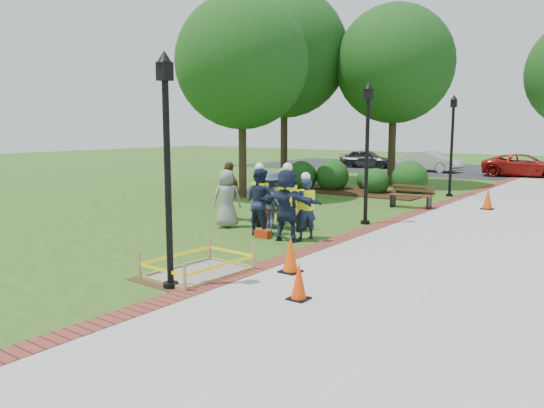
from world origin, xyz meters
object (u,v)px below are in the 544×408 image
Objects in this scene: cone_front at (299,282)px; hivis_worker_c at (260,199)px; bench_near at (281,219)px; hivis_worker_a at (287,203)px; lamp_near at (167,153)px; hivis_worker_b at (305,206)px; wet_concrete_pad at (199,263)px.

cone_front is 0.34× the size of hivis_worker_c.
bench_near is 1.86m from hivis_worker_a.
bench_near reaches higher than cone_front.
bench_near is 1.29m from hivis_worker_c.
lamp_near is (-2.31, -0.78, 2.16)m from cone_front.
bench_near is at bearing 105.68° from lamp_near.
hivis_worker_b is 1.34m from hivis_worker_c.
cone_front is (3.97, -5.12, 0.05)m from bench_near.
bench_near is 0.91× the size of hivis_worker_b.
hivis_worker_b is at bearing 121.35° from cone_front.
hivis_worker_b is (0.23, 0.50, -0.12)m from hivis_worker_a.
wet_concrete_pad is at bearing -73.59° from bench_near.
hivis_worker_b reaches higher than wet_concrete_pad.
cone_front is at bearing -52.21° from bench_near.
bench_near is at bearing 127.79° from cone_front.
bench_near is at bearing 106.41° from wet_concrete_pad.
bench_near is 1.67m from hivis_worker_b.
hivis_worker_c reaches higher than hivis_worker_b.
cone_front reaches higher than wet_concrete_pad.
bench_near is (-1.46, 4.96, 0.04)m from wet_concrete_pad.
lamp_near is at bearing -74.32° from bench_near.
hivis_worker_c is at bearing 110.21° from wet_concrete_pad.
hivis_worker_b is at bearing 12.46° from hivis_worker_c.
wet_concrete_pad is 1.17× the size of hivis_worker_a.
hivis_worker_a is (-2.86, 3.82, 0.68)m from cone_front.
hivis_worker_a is at bearing 95.53° from wet_concrete_pad.
wet_concrete_pad is at bearing 101.70° from lamp_near.
hivis_worker_b is (1.34, -0.80, 0.61)m from bench_near.
bench_near is at bearing 130.41° from hivis_worker_a.
hivis_worker_a is at bearing 96.81° from lamp_near.
lamp_near is 2.41× the size of hivis_worker_b.
wet_concrete_pad is at bearing -88.27° from hivis_worker_b.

